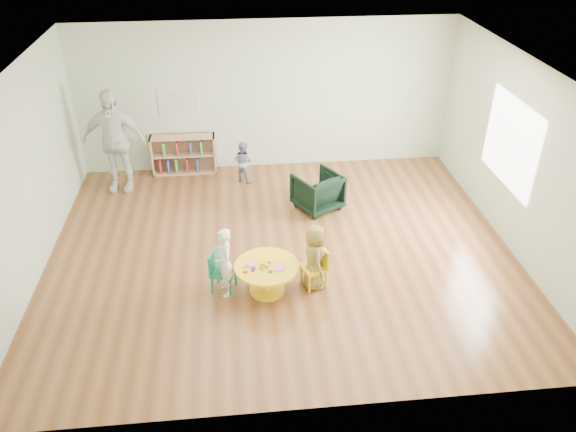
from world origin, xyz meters
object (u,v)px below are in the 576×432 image
at_px(kid_chair_left, 220,270).
at_px(kid_chair_right, 317,266).
at_px(armchair, 318,191).
at_px(adult_caretaker, 114,141).
at_px(child_right, 314,257).
at_px(bookshelf, 183,154).
at_px(child_left, 224,263).
at_px(activity_table, 267,273).
at_px(toddler, 243,162).

relative_size(kid_chair_left, kid_chair_right, 1.01).
relative_size(kid_chair_left, armchair, 0.85).
xyz_separation_m(armchair, adult_caretaker, (-3.46, 1.06, 0.62)).
xyz_separation_m(kid_chair_left, child_right, (1.28, -0.06, 0.17)).
xyz_separation_m(kid_chair_right, adult_caretaker, (-3.13, 3.16, 0.62)).
bearing_deg(armchair, kid_chair_left, 22.02).
bearing_deg(adult_caretaker, armchair, -10.72).
relative_size(kid_chair_left, bookshelf, 0.50).
relative_size(bookshelf, adult_caretaker, 0.64).
xyz_separation_m(armchair, child_left, (-1.58, -2.15, 0.18)).
height_order(kid_chair_right, child_left, child_left).
relative_size(activity_table, child_right, 0.90).
relative_size(kid_chair_right, bookshelf, 0.50).
bearing_deg(activity_table, toddler, 93.50).
bearing_deg(adult_caretaker, kid_chair_left, -53.51).
bearing_deg(bookshelf, toddler, -24.06).
height_order(toddler, adult_caretaker, adult_caretaker).
distance_m(activity_table, child_left, 0.60).
relative_size(child_left, adult_caretaker, 0.54).
xyz_separation_m(kid_chair_left, kid_chair_right, (1.32, -0.04, -0.00)).
xyz_separation_m(armchair, child_right, (-0.37, -2.12, 0.17)).
bearing_deg(activity_table, child_left, 176.73).
distance_m(activity_table, armchair, 2.41).
height_order(bookshelf, toddler, toddler).
xyz_separation_m(kid_chair_left, child_left, (0.06, -0.09, 0.18)).
distance_m(bookshelf, toddler, 1.23).
height_order(kid_chair_left, toddler, toddler).
bearing_deg(kid_chair_left, armchair, 159.59).
relative_size(bookshelf, toddler, 1.52).
distance_m(activity_table, kid_chair_right, 0.70).
xyz_separation_m(kid_chair_left, adult_caretaker, (-1.81, 3.12, 0.62)).
relative_size(activity_table, child_left, 0.87).
relative_size(kid_chair_left, child_right, 0.62).
bearing_deg(bookshelf, activity_table, -70.82).
relative_size(child_left, child_right, 1.03).
xyz_separation_m(activity_table, kid_chair_right, (0.70, 0.08, 0.02)).
xyz_separation_m(child_left, toddler, (0.36, 3.28, -0.11)).
bearing_deg(toddler, kid_chair_right, 139.27).
relative_size(activity_table, kid_chair_left, 1.46).
xyz_separation_m(kid_chair_right, bookshelf, (-2.02, 3.73, 0.05)).
xyz_separation_m(activity_table, bookshelf, (-1.33, 3.82, 0.06)).
relative_size(kid_chair_left, toddler, 0.76).
height_order(bookshelf, child_right, child_right).
height_order(armchair, child_left, child_left).
bearing_deg(kid_chair_right, child_right, 101.64).
bearing_deg(toddler, armchair, 170.93).
xyz_separation_m(child_right, toddler, (-0.86, 3.25, -0.09)).
xyz_separation_m(kid_chair_right, armchair, (0.33, 2.10, 0.00)).
bearing_deg(armchair, adult_caretaker, -46.41).
bearing_deg(child_left, toddler, 157.46).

